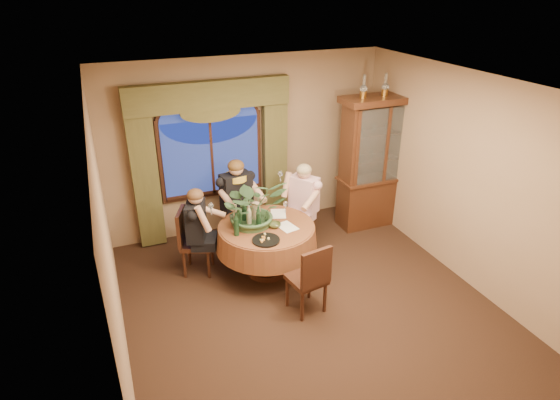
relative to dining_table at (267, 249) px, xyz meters
name	(u,v)px	position (x,y,z in m)	size (l,w,h in m)	color
floor	(311,308)	(0.23, -1.00, -0.38)	(5.00, 5.00, 0.00)	black
wall_back	(247,145)	(0.23, 1.50, 1.02)	(4.50, 4.50, 0.00)	#8B6B4E
wall_right	(470,182)	(2.48, -1.00, 1.02)	(5.00, 5.00, 0.00)	#8B6B4E
ceiling	(319,88)	(0.23, -1.00, 2.42)	(5.00, 5.00, 0.00)	white
window	(212,157)	(-0.37, 1.43, 0.92)	(1.62, 0.10, 1.32)	navy
arched_transom	(208,108)	(-0.37, 1.43, 1.71)	(1.60, 0.06, 0.44)	navy
drapery_left	(145,175)	(-1.40, 1.38, 0.80)	(0.38, 0.14, 2.32)	#464421
drapery_right	(275,157)	(0.66, 1.38, 0.80)	(0.38, 0.14, 2.32)	#464421
swag_valance	(209,95)	(-0.37, 1.35, 1.90)	(2.45, 0.16, 0.42)	#464421
dining_table	(267,249)	(0.00, 0.00, 0.00)	(1.41, 1.41, 0.75)	maroon
china_cabinet	(378,162)	(2.22, 0.75, 0.72)	(1.35, 0.53, 2.18)	#33190E
oil_lamp_left	(364,86)	(1.85, 0.75, 1.98)	(0.11, 0.11, 0.34)	#A5722D
oil_lamp_center	(385,85)	(2.22, 0.75, 1.98)	(0.11, 0.11, 0.34)	#A5722D
oil_lamp_right	(406,83)	(2.60, 0.75, 1.98)	(0.11, 0.11, 0.34)	#A5722D
chair_right	(298,216)	(0.72, 0.58, 0.10)	(0.42, 0.42, 0.96)	black
chair_back_right	(238,213)	(-0.11, 1.02, 0.10)	(0.42, 0.42, 0.96)	black
chair_back	(197,242)	(-0.90, 0.38, 0.10)	(0.42, 0.42, 0.96)	black
chair_front_left	(306,277)	(0.16, -0.97, 0.10)	(0.42, 0.42, 0.96)	black
person_pink	(304,205)	(0.81, 0.55, 0.30)	(0.48, 0.44, 1.34)	beige
person_back	(197,232)	(-0.90, 0.34, 0.28)	(0.47, 0.43, 1.31)	black
person_scarf	(237,204)	(-0.16, 0.87, 0.34)	(0.51, 0.47, 1.43)	black
stoneware_vase	(256,212)	(-0.09, 0.16, 0.52)	(0.15, 0.15, 0.28)	#8C7156
centerpiece_plant	(253,184)	(-0.14, 0.12, 0.96)	(0.89, 0.99, 0.77)	#395F39
olive_bowl	(274,225)	(0.09, -0.08, 0.40)	(0.17, 0.17, 0.05)	#475228
cheese_platter	(266,240)	(-0.15, -0.39, 0.39)	(0.36, 0.36, 0.02)	black
wine_bottle_0	(249,217)	(-0.24, 0.03, 0.54)	(0.07, 0.07, 0.33)	tan
wine_bottle_1	(236,224)	(-0.46, -0.11, 0.54)	(0.07, 0.07, 0.33)	black
wine_bottle_2	(244,213)	(-0.26, 0.17, 0.54)	(0.07, 0.07, 0.33)	black
wine_bottle_3	(236,216)	(-0.39, 0.12, 0.54)	(0.07, 0.07, 0.33)	tan
wine_bottle_4	(239,219)	(-0.39, 0.02, 0.54)	(0.07, 0.07, 0.33)	black
wine_bottle_5	(259,218)	(-0.13, -0.05, 0.54)	(0.07, 0.07, 0.33)	black
tasting_paper_0	(287,227)	(0.24, -0.15, 0.38)	(0.21, 0.30, 0.00)	white
tasting_paper_1	(278,214)	(0.28, 0.26, 0.38)	(0.21, 0.30, 0.00)	white
wine_glass_person_pink	(285,207)	(0.39, 0.26, 0.46)	(0.07, 0.07, 0.18)	silver
wine_glass_person_back	(232,220)	(-0.44, 0.17, 0.46)	(0.07, 0.07, 0.18)	silver
wine_glass_person_scarf	(250,207)	(-0.08, 0.46, 0.46)	(0.07, 0.07, 0.18)	silver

